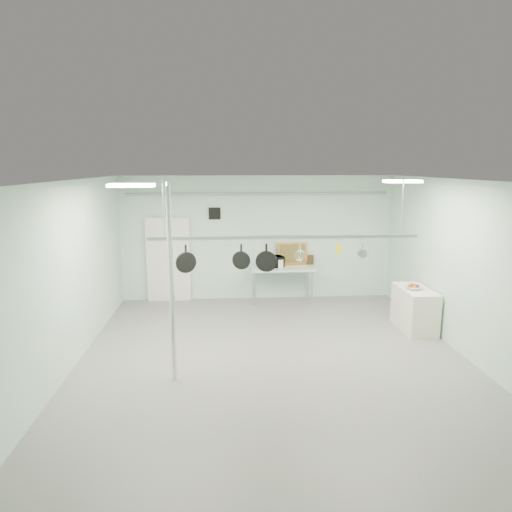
{
  "coord_description": "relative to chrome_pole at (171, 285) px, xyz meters",
  "views": [
    {
      "loc": [
        -0.86,
        -7.61,
        3.45
      ],
      "look_at": [
        -0.26,
        1.0,
        1.73
      ],
      "focal_mm": 32.0,
      "sensor_mm": 36.0,
      "label": 1
    }
  ],
  "objects": [
    {
      "name": "conduit_pipe",
      "position": [
        1.7,
        4.5,
        1.15
      ],
      "size": [
        6.6,
        0.07,
        0.07
      ],
      "primitive_type": "cylinder",
      "rotation": [
        0.0,
        1.57,
        0.0
      ],
      "color": "gray",
      "rests_on": "back_wall"
    },
    {
      "name": "skillet_left",
      "position": [
        0.16,
        0.9,
        0.24
      ],
      "size": [
        0.37,
        0.21,
        0.5
      ],
      "primitive_type": null,
      "rotation": [
        0.0,
        0.0,
        0.41
      ],
      "color": "black",
      "rests_on": "pot_rack"
    },
    {
      "name": "whisk",
      "position": [
        2.18,
        0.9,
        0.31
      ],
      "size": [
        0.25,
        0.25,
        0.35
      ],
      "primitive_type": null,
      "rotation": [
        0.0,
        0.0,
        -0.38
      ],
      "color": "#AAA9AD",
      "rests_on": "pot_rack"
    },
    {
      "name": "prep_table",
      "position": [
        2.3,
        4.2,
        -0.77
      ],
      "size": [
        1.6,
        0.7,
        0.91
      ],
      "color": "silver",
      "rests_on": "floor"
    },
    {
      "name": "painting_small",
      "position": [
        3.0,
        4.5,
        -0.57
      ],
      "size": [
        0.3,
        0.1,
        0.25
      ],
      "primitive_type": "cube",
      "rotation": [
        -0.17,
        0.0,
        -0.06
      ],
      "color": "#2F2210",
      "rests_on": "prep_table"
    },
    {
      "name": "back_wall",
      "position": [
        1.7,
        4.59,
        0.0
      ],
      "size": [
        7.0,
        0.02,
        3.2
      ],
      "primitive_type": "cube",
      "color": "#A6C8BB",
      "rests_on": "floor"
    },
    {
      "name": "side_cabinet",
      "position": [
        4.85,
        2.0,
        -1.15
      ],
      "size": [
        0.6,
        1.2,
        0.9
      ],
      "primitive_type": "cube",
      "color": "beige",
      "rests_on": "floor"
    },
    {
      "name": "skillet_right",
      "position": [
        1.58,
        0.9,
        0.23
      ],
      "size": [
        0.38,
        0.12,
        0.5
      ],
      "primitive_type": null,
      "rotation": [
        0.0,
        0.0,
        -0.15
      ],
      "color": "black",
      "rests_on": "pot_rack"
    },
    {
      "name": "light_panel_right",
      "position": [
        4.1,
        1.2,
        1.56
      ],
      "size": [
        0.65,
        0.3,
        0.05
      ],
      "primitive_type": "cube",
      "color": "white",
      "rests_on": "ceiling"
    },
    {
      "name": "chrome_pole",
      "position": [
        0.0,
        0.0,
        0.0
      ],
      "size": [
        0.08,
        0.08,
        3.2
      ],
      "primitive_type": "cylinder",
      "color": "silver",
      "rests_on": "floor"
    },
    {
      "name": "right_wall",
      "position": [
        5.19,
        0.6,
        0.0
      ],
      "size": [
        0.02,
        8.0,
        3.2
      ],
      "primitive_type": "cube",
      "color": "#A6C8BB",
      "rests_on": "floor"
    },
    {
      "name": "pot_rack",
      "position": [
        1.9,
        0.9,
        0.63
      ],
      "size": [
        4.8,
        0.06,
        1.0
      ],
      "color": "#B7B7BC",
      "rests_on": "ceiling"
    },
    {
      "name": "ceiling",
      "position": [
        1.7,
        0.6,
        1.59
      ],
      "size": [
        7.0,
        8.0,
        0.02
      ],
      "primitive_type": "cube",
      "color": "silver",
      "rests_on": "back_wall"
    },
    {
      "name": "skillet_mid",
      "position": [
        1.13,
        0.9,
        0.26
      ],
      "size": [
        0.33,
        0.15,
        0.44
      ],
      "primitive_type": null,
      "rotation": [
        0.0,
        0.0,
        -0.28
      ],
      "color": "black",
      "rests_on": "pot_rack"
    },
    {
      "name": "painting_large",
      "position": [
        2.59,
        4.5,
        -0.41
      ],
      "size": [
        0.79,
        0.19,
        0.58
      ],
      "primitive_type": "cube",
      "rotation": [
        -0.14,
        0.0,
        0.08
      ],
      "color": "#B87031",
      "rests_on": "prep_table"
    },
    {
      "name": "wall_vent",
      "position": [
        0.6,
        4.57,
        0.65
      ],
      "size": [
        0.3,
        0.04,
        0.3
      ],
      "primitive_type": "cube",
      "color": "black",
      "rests_on": "back_wall"
    },
    {
      "name": "fruit_cluster",
      "position": [
        4.77,
        1.94,
        -0.62
      ],
      "size": [
        0.24,
        0.24,
        0.09
      ],
      "primitive_type": null,
      "color": "maroon",
      "rests_on": "fruit_bowl"
    },
    {
      "name": "microwave",
      "position": [
        2.05,
        4.23,
        -0.55
      ],
      "size": [
        0.61,
        0.51,
        0.29
      ],
      "primitive_type": "imported",
      "rotation": [
        0.0,
        0.0,
        3.51
      ],
      "color": "black",
      "rests_on": "prep_table"
    },
    {
      "name": "light_panel_left",
      "position": [
        -0.5,
        -0.2,
        1.56
      ],
      "size": [
        0.65,
        0.3,
        0.05
      ],
      "primitive_type": "cube",
      "color": "white",
      "rests_on": "ceiling"
    },
    {
      "name": "coffee_canister",
      "position": [
        2.23,
        4.16,
        -0.58
      ],
      "size": [
        0.19,
        0.19,
        0.22
      ],
      "primitive_type": "cylinder",
      "rotation": [
        0.0,
        0.0,
        -0.14
      ],
      "color": "white",
      "rests_on": "prep_table"
    },
    {
      "name": "fruit_bowl",
      "position": [
        4.77,
        1.94,
        -0.66
      ],
      "size": [
        0.35,
        0.35,
        0.08
      ],
      "primitive_type": "imported",
      "rotation": [
        0.0,
        0.0,
        0.08
      ],
      "color": "silver",
      "rests_on": "side_cabinet"
    },
    {
      "name": "grater",
      "position": [
        2.88,
        0.9,
        0.38
      ],
      "size": [
        0.09,
        0.05,
        0.22
      ],
      "primitive_type": null,
      "rotation": [
        0.0,
        0.0,
        0.38
      ],
      "color": "gold",
      "rests_on": "pot_rack"
    },
    {
      "name": "floor",
      "position": [
        1.7,
        0.6,
        -1.6
      ],
      "size": [
        8.0,
        8.0,
        0.0
      ],
      "primitive_type": "plane",
      "color": "gray",
      "rests_on": "ground"
    },
    {
      "name": "door",
      "position": [
        -0.6,
        4.54,
        -0.55
      ],
      "size": [
        1.1,
        0.1,
        2.2
      ],
      "primitive_type": "cube",
      "color": "silver",
      "rests_on": "floor"
    },
    {
      "name": "saucepan",
      "position": [
        3.32,
        0.9,
        0.35
      ],
      "size": [
        0.17,
        0.12,
        0.27
      ],
      "primitive_type": null,
      "rotation": [
        0.0,
        0.0,
        -0.21
      ],
      "color": "#ADACB1",
      "rests_on": "pot_rack"
    }
  ]
}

